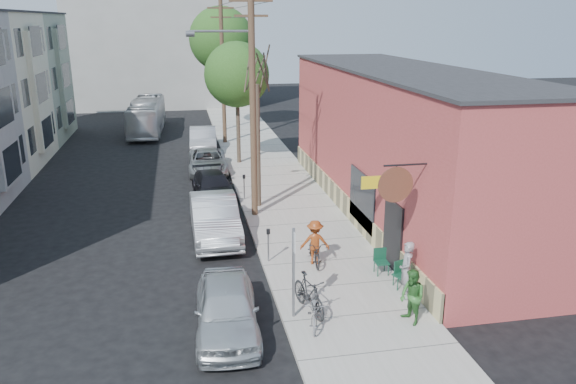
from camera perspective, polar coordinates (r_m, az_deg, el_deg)
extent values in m
plane|color=black|center=(20.24, -8.19, -8.23)|extent=(120.00, 120.00, 0.00)
cube|color=#ABA89E|center=(30.91, -1.43, 1.10)|extent=(4.50, 58.00, 0.15)
cube|color=#AD4140|center=(25.78, 11.29, 4.80)|extent=(5.00, 20.00, 6.50)
cube|color=#2B2B2D|center=(25.30, 11.73, 12.12)|extent=(5.20, 20.20, 0.12)
cube|color=#CDBD80|center=(25.67, 5.72, -1.26)|extent=(0.10, 20.00, 1.10)
cube|color=black|center=(20.08, 10.61, -4.52)|extent=(0.10, 1.60, 2.60)
cube|color=black|center=(23.08, 7.53, -0.70)|extent=(0.08, 3.00, 2.20)
cylinder|color=brown|center=(16.99, 10.87, 0.73)|extent=(1.10, 0.06, 1.10)
cube|color=yellow|center=(20.05, 8.82, 0.98)|extent=(1.00, 0.08, 0.45)
cube|color=beige|center=(37.54, -24.49, 9.34)|extent=(1.10, 3.20, 7.00)
cube|color=gray|center=(45.92, -25.68, 10.35)|extent=(6.00, 8.00, 9.00)
cube|color=gray|center=(45.32, -22.27, 10.68)|extent=(1.10, 3.20, 7.00)
cube|color=#999894|center=(60.38, -12.64, 14.26)|extent=(18.00, 8.00, 12.00)
cube|color=slate|center=(16.47, 0.57, -8.25)|extent=(0.07, 0.07, 2.80)
cube|color=silver|center=(16.07, 0.58, -5.02)|extent=(0.02, 0.45, 0.60)
cylinder|color=slate|center=(20.47, -2.01, -5.60)|extent=(0.06, 0.06, 1.10)
cylinder|color=black|center=(20.25, -2.02, -4.04)|extent=(0.14, 0.14, 0.18)
cylinder|color=slate|center=(27.50, -4.47, 0.36)|extent=(0.06, 0.06, 1.10)
cylinder|color=black|center=(27.33, -4.50, 1.57)|extent=(0.14, 0.14, 0.18)
cylinder|color=#503A28|center=(24.33, -3.60, 8.93)|extent=(0.28, 0.28, 10.00)
cube|color=#503A28|center=(24.10, -3.80, 18.86)|extent=(1.80, 0.12, 0.12)
cube|color=#503A28|center=(24.09, -3.77, 17.43)|extent=(1.40, 0.10, 0.10)
cylinder|color=slate|center=(23.90, -9.91, 15.55)|extent=(0.35, 0.24, 0.24)
cylinder|color=#503A28|center=(40.09, -6.65, 12.07)|extent=(0.28, 0.28, 10.00)
cube|color=#503A28|center=(39.95, -6.86, 18.08)|extent=(1.80, 0.12, 0.12)
cube|color=#503A28|center=(39.94, -6.83, 17.22)|extent=(1.40, 0.10, 0.10)
cylinder|color=#44392C|center=(25.93, -3.09, 4.61)|extent=(0.24, 0.24, 5.70)
cylinder|color=#44392C|center=(34.40, -5.10, 7.11)|extent=(0.24, 0.24, 5.03)
sphere|color=#2F5D20|center=(34.03, -5.23, 11.80)|extent=(3.86, 3.86, 3.86)
cylinder|color=#44392C|center=(45.17, -6.63, 10.47)|extent=(0.24, 0.24, 6.62)
sphere|color=#2F5D20|center=(44.90, -6.80, 15.19)|extent=(4.91, 4.91, 4.91)
imported|color=gray|center=(18.12, 11.95, -7.78)|extent=(0.59, 0.77, 1.88)
imported|color=#2E692A|center=(16.77, 12.50, -10.38)|extent=(0.81, 0.93, 1.65)
imported|color=#873813|center=(20.21, 2.75, -5.10)|extent=(1.15, 0.79, 1.63)
imported|color=black|center=(20.35, 2.73, -6.04)|extent=(0.68, 1.76, 0.91)
imported|color=black|center=(17.09, 2.13, -10.31)|extent=(1.02, 2.04, 1.18)
imported|color=slate|center=(16.48, 2.76, -12.03)|extent=(0.97, 1.74, 0.87)
imported|color=silver|center=(16.36, -6.25, -11.70)|extent=(1.98, 4.47, 1.50)
imported|color=#B6BBBF|center=(23.10, -7.46, -2.61)|extent=(1.93, 5.26, 1.72)
imported|color=black|center=(28.24, -7.59, 0.59)|extent=(2.18, 4.56, 1.28)
imported|color=gray|center=(33.15, -8.16, 3.08)|extent=(2.27, 4.79, 1.32)
imported|color=#B6B8BF|center=(38.45, -8.62, 5.24)|extent=(1.93, 5.02, 1.63)
imported|color=silver|center=(46.00, -14.14, 7.52)|extent=(2.63, 9.67, 2.67)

